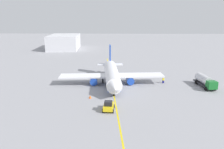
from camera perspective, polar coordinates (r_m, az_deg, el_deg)
name	(u,v)px	position (r m, az deg, el deg)	size (l,w,h in m)	color
ground_plane	(112,85)	(65.04, 0.00, -2.56)	(400.00, 400.00, 0.00)	#939399
airplane	(112,75)	(64.74, -0.02, -0.11)	(29.38, 29.96, 9.87)	white
fuel_tanker	(205,81)	(67.60, 22.32, -1.50)	(9.76, 3.58, 3.15)	#2D2D33
pushback_tug	(109,106)	(47.29, -0.88, -7.90)	(3.70, 2.47, 2.20)	yellow
refueling_worker	(163,80)	(68.01, 12.73, -1.45)	(0.45, 0.58, 1.71)	navy
safety_cone_nose	(90,97)	(54.62, -5.51, -5.59)	(0.62, 0.62, 0.69)	#F2590F
distant_hangar	(64,42)	(140.07, -11.89, 7.98)	(27.86, 18.49, 8.32)	silver
taxi_line_marking	(112,85)	(65.04, 0.00, -2.56)	(83.39, 0.30, 0.01)	yellow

